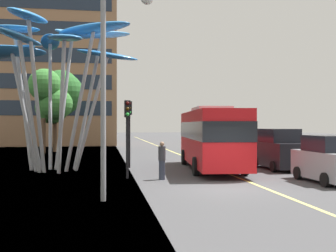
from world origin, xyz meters
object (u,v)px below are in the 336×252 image
Objects in this scene: red_bus at (211,136)px; car_side_street at (218,142)px; car_parked_far at (241,147)px; pedestrian at (162,160)px; traffic_light_kerb_far at (129,120)px; street_lamp at (116,65)px; traffic_light_kerb_near at (127,122)px; leaf_sculpture at (53,49)px; car_parked_near at (330,160)px; car_parked_mid at (279,150)px.

car_side_street is (4.05, 12.85, -0.95)m from red_bus.
car_parked_far is 1.09× the size of car_side_street.
red_bus is at bearing 48.35° from pedestrian.
street_lamp is at bearing -95.96° from traffic_light_kerb_far.
leaf_sculpture is at bearing 133.88° from traffic_light_kerb_near.
traffic_light_kerb_near reaches higher than car_side_street.
traffic_light_kerb_far is at bearing -154.28° from car_parked_far.
red_bus is 2.77× the size of traffic_light_kerb_near.
car_side_street is at bearing 65.96° from pedestrian.
car_side_street is (8.61, 11.28, -1.85)m from traffic_light_kerb_far.
car_parked_near is at bearing -56.84° from red_bus.
traffic_light_kerb_far is 8.88m from car_parked_mid.
leaf_sculpture is at bearing 108.32° from street_lamp.
traffic_light_kerb_near is at bearing -46.12° from leaf_sculpture.
street_lamp is at bearing -138.32° from car_parked_mid.
leaf_sculpture is 14.55m from car_parked_far.
traffic_light_kerb_far is at bearing 10.10° from leaf_sculpture.
traffic_light_kerb_near is 12.38m from car_parked_far.
pedestrian is at bearing -39.92° from leaf_sculpture.
car_parked_near is (8.42, -7.48, -1.87)m from traffic_light_kerb_far.
car_parked_mid is (8.88, 2.90, -1.60)m from traffic_light_kerb_near.
car_side_street is 24.06m from street_lamp.
car_parked_mid is at bearing -87.04° from car_parked_far.
car_parked_far is (8.58, 8.76, -1.70)m from traffic_light_kerb_near.
street_lamp reaches higher than car_parked_mid.
car_parked_far is 0.64× the size of street_lamp.
leaf_sculpture reaches higher than car_parked_near.
car_parked_near is at bearing -41.61° from traffic_light_kerb_far.
red_bus is at bearing 57.53° from street_lamp.
leaf_sculpture reaches higher than car_parked_mid.
car_parked_near is at bearing -90.60° from car_side_street.
leaf_sculpture is at bearing 140.08° from pedestrian.
street_lamp reaches higher than pedestrian.
street_lamp is (-0.69, -5.62, 1.90)m from traffic_light_kerb_near.
traffic_light_kerb_near is 0.94× the size of traffic_light_kerb_far.
red_bus is at bearing 123.16° from car_parked_near.
street_lamp is (-1.09, -10.45, 1.75)m from traffic_light_kerb_far.
leaf_sculpture is 6.97m from traffic_light_kerb_near.
street_lamp reaches higher than car_parked_near.
red_bus is 2.62× the size of car_parked_near.
street_lamp is (-9.57, -8.52, 3.51)m from car_parked_mid.
car_side_street is 18.22m from pedestrian.
traffic_light_kerb_far reaches higher than pedestrian.
leaf_sculpture reaches higher than traffic_light_kerb_near.
red_bus is 5.18m from pedestrian.
red_bus is 7.12m from car_parked_near.
leaf_sculpture is at bearing -159.34° from car_parked_far.
car_side_street is at bearing 86.63° from car_parked_far.
car_parked_mid reaches higher than pedestrian.
pedestrian is (-7.23, 2.12, -0.09)m from car_parked_near.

